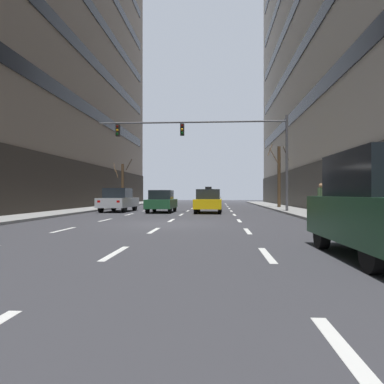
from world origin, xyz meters
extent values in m
plane|color=#38383D|center=(0.00, 0.00, 0.00)|extent=(120.00, 120.00, 0.00)
cube|color=gray|center=(8.00, 0.00, 0.07)|extent=(2.64, 80.00, 0.14)
cube|color=black|center=(9.28, 0.00, 8.51)|extent=(0.08, 76.00, 1.10)
cube|color=silver|center=(-3.34, -3.00, 0.00)|extent=(0.16, 2.00, 0.01)
cube|color=silver|center=(-3.34, 2.00, 0.00)|extent=(0.16, 2.00, 0.01)
cube|color=silver|center=(-3.34, 7.00, 0.00)|extent=(0.16, 2.00, 0.01)
cube|color=silver|center=(-3.34, 12.00, 0.00)|extent=(0.16, 2.00, 0.01)
cube|color=silver|center=(-3.34, 17.00, 0.00)|extent=(0.16, 2.00, 0.01)
cube|color=silver|center=(-3.34, 22.00, 0.00)|extent=(0.16, 2.00, 0.01)
cube|color=silver|center=(-3.34, 27.00, 0.00)|extent=(0.16, 2.00, 0.01)
cube|color=silver|center=(-3.34, 32.00, 0.00)|extent=(0.16, 2.00, 0.01)
cube|color=silver|center=(0.00, -8.00, 0.00)|extent=(0.16, 2.00, 0.01)
cube|color=silver|center=(0.00, -3.00, 0.00)|extent=(0.16, 2.00, 0.01)
cube|color=silver|center=(0.00, 2.00, 0.00)|extent=(0.16, 2.00, 0.01)
cube|color=silver|center=(0.00, 7.00, 0.00)|extent=(0.16, 2.00, 0.01)
cube|color=silver|center=(0.00, 12.00, 0.00)|extent=(0.16, 2.00, 0.01)
cube|color=silver|center=(0.00, 17.00, 0.00)|extent=(0.16, 2.00, 0.01)
cube|color=silver|center=(0.00, 22.00, 0.00)|extent=(0.16, 2.00, 0.01)
cube|color=silver|center=(0.00, 27.00, 0.00)|extent=(0.16, 2.00, 0.01)
cube|color=silver|center=(0.00, 32.00, 0.00)|extent=(0.16, 2.00, 0.01)
cube|color=silver|center=(3.34, -13.00, 0.00)|extent=(0.16, 2.00, 0.01)
cube|color=silver|center=(3.34, -8.00, 0.00)|extent=(0.16, 2.00, 0.01)
cube|color=silver|center=(3.34, -3.00, 0.00)|extent=(0.16, 2.00, 0.01)
cube|color=silver|center=(3.34, 2.00, 0.00)|extent=(0.16, 2.00, 0.01)
cube|color=silver|center=(3.34, 7.00, 0.00)|extent=(0.16, 2.00, 0.01)
cube|color=silver|center=(3.34, 12.00, 0.00)|extent=(0.16, 2.00, 0.01)
cube|color=silver|center=(3.34, 17.00, 0.00)|extent=(0.16, 2.00, 0.01)
cube|color=silver|center=(3.34, 22.00, 0.00)|extent=(0.16, 2.00, 0.01)
cube|color=silver|center=(3.34, 27.00, 0.00)|extent=(0.16, 2.00, 0.01)
cube|color=silver|center=(3.34, 32.00, 0.00)|extent=(0.16, 2.00, 0.01)
cylinder|color=black|center=(0.90, 10.69, 0.33)|extent=(0.23, 0.66, 0.65)
cylinder|color=black|center=(2.48, 10.65, 0.33)|extent=(0.23, 0.66, 0.65)
cylinder|color=black|center=(0.85, 8.02, 0.33)|extent=(0.23, 0.66, 0.65)
cylinder|color=black|center=(2.43, 7.99, 0.33)|extent=(0.23, 0.66, 0.65)
cube|color=yellow|center=(1.67, 9.34, 0.64)|extent=(1.91, 4.38, 0.63)
cube|color=black|center=(1.66, 9.14, 1.29)|extent=(1.62, 1.91, 0.67)
cube|color=white|center=(1.08, 11.48, 0.75)|extent=(0.20, 0.08, 0.14)
cube|color=red|center=(0.99, 7.22, 0.75)|extent=(0.20, 0.08, 0.14)
cube|color=white|center=(2.35, 11.46, 0.75)|extent=(0.20, 0.08, 0.14)
cube|color=red|center=(2.26, 7.19, 0.75)|extent=(0.20, 0.08, 0.14)
cube|color=black|center=(1.66, 9.14, 1.72)|extent=(0.44, 0.21, 0.18)
cylinder|color=black|center=(0.90, 23.74, 0.33)|extent=(0.25, 0.66, 0.66)
cylinder|color=black|center=(2.49, 23.68, 0.33)|extent=(0.25, 0.66, 0.66)
cylinder|color=black|center=(0.79, 21.06, 0.33)|extent=(0.25, 0.66, 0.66)
cylinder|color=black|center=(2.38, 20.99, 0.33)|extent=(0.25, 0.66, 0.66)
cube|color=yellow|center=(1.64, 22.37, 0.65)|extent=(2.01, 4.45, 0.64)
cube|color=black|center=(1.63, 22.17, 1.30)|extent=(1.67, 1.95, 0.68)
cube|color=white|center=(1.09, 24.54, 0.76)|extent=(0.20, 0.09, 0.14)
cube|color=red|center=(0.91, 20.25, 0.76)|extent=(0.20, 0.09, 0.14)
cube|color=white|center=(2.37, 24.49, 0.76)|extent=(0.20, 0.09, 0.14)
cube|color=red|center=(2.19, 20.19, 0.76)|extent=(0.20, 0.09, 0.14)
cube|color=black|center=(1.63, 22.17, 1.73)|extent=(0.45, 0.22, 0.18)
cylinder|color=black|center=(-2.41, 10.95, 0.31)|extent=(0.21, 0.63, 0.63)
cylinder|color=black|center=(-0.89, 10.94, 0.31)|extent=(0.21, 0.63, 0.63)
cylinder|color=black|center=(-2.43, 8.38, 0.31)|extent=(0.21, 0.63, 0.63)
cylinder|color=black|center=(-0.90, 8.37, 0.31)|extent=(0.21, 0.63, 0.63)
cube|color=#1E512D|center=(-1.66, 9.66, 0.62)|extent=(1.79, 4.21, 0.61)
cube|color=black|center=(-1.66, 9.47, 1.25)|extent=(1.54, 1.82, 0.65)
cube|color=white|center=(-2.26, 11.72, 0.73)|extent=(0.19, 0.08, 0.13)
cube|color=red|center=(-2.29, 7.61, 0.73)|extent=(0.19, 0.08, 0.13)
cube|color=white|center=(-1.03, 11.71, 0.73)|extent=(0.19, 0.08, 0.13)
cube|color=red|center=(-1.06, 7.60, 0.73)|extent=(0.19, 0.08, 0.13)
cylinder|color=black|center=(-5.80, 11.98, 0.35)|extent=(0.25, 0.70, 0.69)
cylinder|color=black|center=(-4.13, 11.93, 0.35)|extent=(0.25, 0.70, 0.69)
cylinder|color=black|center=(-5.90, 9.15, 0.35)|extent=(0.25, 0.70, 0.69)
cylinder|color=black|center=(-4.22, 9.10, 0.35)|extent=(0.25, 0.70, 0.69)
cube|color=#B7BABF|center=(-5.01, 10.54, 0.68)|extent=(2.08, 4.68, 0.67)
cube|color=black|center=(-5.02, 10.33, 1.38)|extent=(1.74, 2.05, 0.71)
cube|color=white|center=(-5.61, 12.83, 0.80)|extent=(0.21, 0.09, 0.15)
cube|color=red|center=(-5.76, 8.29, 0.80)|extent=(0.21, 0.09, 0.15)
cube|color=white|center=(-4.26, 12.79, 0.80)|extent=(0.21, 0.09, 0.15)
cube|color=red|center=(-4.41, 8.25, 0.80)|extent=(0.21, 0.09, 0.15)
cylinder|color=black|center=(4.78, -6.98, 0.34)|extent=(0.24, 0.68, 0.68)
cylinder|color=black|center=(4.84, -9.76, 0.34)|extent=(0.24, 0.68, 0.68)
cube|color=#1E512D|center=(5.63, -8.35, 0.80)|extent=(1.98, 4.56, 0.93)
cube|color=black|center=(5.63, -8.35, 1.73)|extent=(1.70, 2.70, 0.93)
cube|color=white|center=(4.93, -6.14, 0.96)|extent=(0.21, 0.09, 0.14)
cube|color=white|center=(6.25, -6.12, 0.96)|extent=(0.21, 0.09, 0.14)
cylinder|color=#4C4C51|center=(7.08, 9.65, 3.45)|extent=(0.18, 0.18, 6.62)
cylinder|color=#4C4C51|center=(0.46, 9.65, 6.37)|extent=(13.24, 0.12, 0.12)
cube|color=black|center=(-0.20, 9.65, 5.85)|extent=(0.28, 0.24, 0.84)
sphere|color=#4B0704|center=(-0.20, 9.51, 6.11)|extent=(0.17, 0.17, 0.17)
sphere|color=orange|center=(-0.20, 9.51, 5.85)|extent=(0.17, 0.17, 0.17)
sphere|color=#073E10|center=(-0.20, 9.51, 5.59)|extent=(0.17, 0.17, 0.17)
cube|color=black|center=(-4.83, 9.65, 5.85)|extent=(0.28, 0.24, 0.84)
sphere|color=#4B0704|center=(-4.83, 9.51, 6.11)|extent=(0.17, 0.17, 0.17)
sphere|color=orange|center=(-4.83, 9.51, 5.85)|extent=(0.17, 0.17, 0.17)
sphere|color=#073E10|center=(-4.83, 9.51, 5.59)|extent=(0.17, 0.17, 0.17)
cylinder|color=#4C3823|center=(7.74, 16.78, 2.83)|extent=(0.28, 0.28, 5.38)
cylinder|color=#42301E|center=(7.24, 16.49, 4.65)|extent=(0.66, 1.07, 1.46)
cylinder|color=#42301E|center=(8.28, 16.47, 4.86)|extent=(0.71, 1.16, 1.12)
cylinder|color=#42301E|center=(7.00, 17.08, 5.27)|extent=(0.67, 1.55, 1.25)
cylinder|color=#4C3823|center=(-7.74, 22.01, 2.32)|extent=(0.28, 0.28, 4.35)
cylinder|color=#42301E|center=(-8.52, 21.70, 4.11)|extent=(0.69, 1.63, 1.08)
cylinder|color=#42301E|center=(-8.27, 21.74, 3.42)|extent=(0.62, 1.14, 0.95)
cylinder|color=#42301E|center=(-7.18, 22.45, 4.42)|extent=(0.97, 1.20, 1.11)
cylinder|color=brown|center=(7.31, 2.30, 0.57)|extent=(0.13, 0.13, 0.86)
cylinder|color=brown|center=(7.42, 2.43, 0.57)|extent=(0.13, 0.13, 0.86)
cube|color=#3F5938|center=(7.37, 2.36, 1.31)|extent=(0.38, 0.39, 0.61)
sphere|color=#9E704C|center=(7.37, 2.36, 1.73)|extent=(0.22, 0.22, 0.22)
cylinder|color=#3F5938|center=(7.22, 2.20, 1.34)|extent=(0.09, 0.09, 0.55)
cylinder|color=#3F5938|center=(7.51, 2.53, 1.34)|extent=(0.09, 0.09, 0.55)
camera|label=1|loc=(2.27, -15.97, 1.33)|focal=34.13mm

